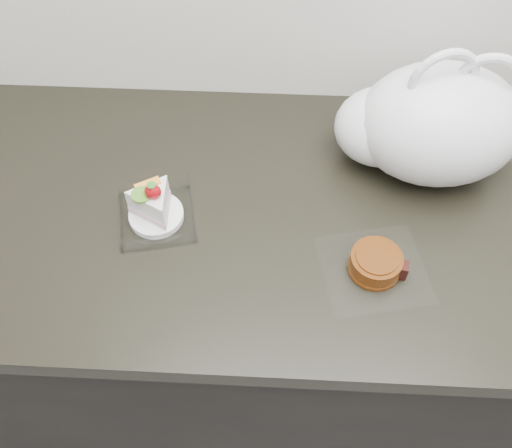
# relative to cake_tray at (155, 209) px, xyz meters

# --- Properties ---
(counter) EXTENTS (2.04, 0.64, 0.90)m
(counter) POSITION_rel_cake_tray_xyz_m (0.41, 0.03, -0.48)
(counter) COLOR black
(counter) RESTS_ON ground
(cake_tray) EXTENTS (0.16, 0.16, 0.10)m
(cake_tray) POSITION_rel_cake_tray_xyz_m (0.00, 0.00, 0.00)
(cake_tray) COLOR white
(cake_tray) RESTS_ON counter
(mooncake_wrap) EXTENTS (0.20, 0.19, 0.04)m
(mooncake_wrap) POSITION_rel_cake_tray_xyz_m (0.38, -0.09, -0.01)
(mooncake_wrap) COLOR white
(mooncake_wrap) RESTS_ON counter
(plastic_bag) EXTENTS (0.34, 0.24, 0.27)m
(plastic_bag) POSITION_rel_cake_tray_xyz_m (0.48, 0.15, 0.08)
(plastic_bag) COLOR white
(plastic_bag) RESTS_ON counter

